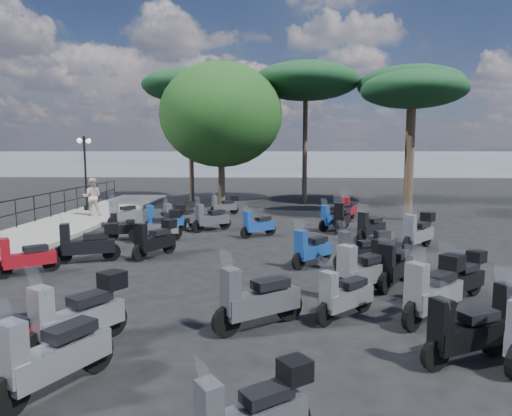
{
  "coord_description": "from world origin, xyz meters",
  "views": [
    {
      "loc": [
        1.97,
        -12.01,
        3.06
      ],
      "look_at": [
        1.44,
        2.85,
        1.2
      ],
      "focal_mm": 32.0,
      "sensor_mm": 36.0,
      "label": 1
    }
  ],
  "objects_px": {
    "scooter_13": "(344,297)",
    "pine_2": "(190,86)",
    "scooter_2": "(25,258)",
    "scooter_5": "(123,215)",
    "scooter_15": "(312,249)",
    "scooter_23": "(335,218)",
    "pedestrian_far": "(92,197)",
    "scooter_20": "(364,270)",
    "scooter_25": "(461,278)",
    "scooter_28": "(418,232)",
    "scooter_4": "(165,219)",
    "scooter_8": "(155,240)",
    "scooter_16": "(258,225)",
    "pine_3": "(414,91)",
    "scooter_31": "(464,333)",
    "scooter_3": "(88,243)",
    "broadleaf_tree": "(221,115)",
    "scooter_26": "(394,267)",
    "lamp_post_2": "(85,168)",
    "pine_0": "(306,82)",
    "scooter_30": "(433,291)",
    "scooter_17": "(224,206)",
    "scooter_29": "(349,210)",
    "scooter_9": "(127,228)",
    "scooter_6": "(79,315)",
    "scooter_21": "(370,227)",
    "scooter_27": "(362,251)",
    "scooter_22": "(342,218)",
    "pine_1": "(410,85)",
    "scooter_7": "(53,357)",
    "scooter_10": "(156,226)",
    "scooter_12": "(252,415)",
    "scooter_32": "(211,219)"
  },
  "relations": [
    {
      "from": "scooter_13",
      "to": "pine_2",
      "type": "distance_m",
      "value": 21.78
    },
    {
      "from": "scooter_2",
      "to": "scooter_5",
      "type": "xyz_separation_m",
      "value": [
        0.01,
        7.44,
        0.05
      ]
    },
    {
      "from": "scooter_15",
      "to": "scooter_23",
      "type": "xyz_separation_m",
      "value": [
        1.38,
        5.67,
        0.02
      ]
    },
    {
      "from": "scooter_23",
      "to": "pedestrian_far",
      "type": "bearing_deg",
      "value": 38.09
    },
    {
      "from": "scooter_20",
      "to": "scooter_25",
      "type": "relative_size",
      "value": 1.11
    },
    {
      "from": "scooter_20",
      "to": "scooter_28",
      "type": "relative_size",
      "value": 1.0
    },
    {
      "from": "scooter_4",
      "to": "scooter_8",
      "type": "height_order",
      "value": "scooter_4"
    },
    {
      "from": "scooter_16",
      "to": "pine_3",
      "type": "xyz_separation_m",
      "value": [
        6.58,
        4.26,
        5.22
      ]
    },
    {
      "from": "scooter_31",
      "to": "scooter_28",
      "type": "bearing_deg",
      "value": -39.02
    },
    {
      "from": "scooter_3",
      "to": "broadleaf_tree",
      "type": "bearing_deg",
      "value": -28.95
    },
    {
      "from": "scooter_26",
      "to": "lamp_post_2",
      "type": "bearing_deg",
      "value": -11.14
    },
    {
      "from": "scooter_2",
      "to": "broadleaf_tree",
      "type": "height_order",
      "value": "broadleaf_tree"
    },
    {
      "from": "scooter_15",
      "to": "pine_0",
      "type": "xyz_separation_m",
      "value": [
        0.84,
        15.04,
        6.57
      ]
    },
    {
      "from": "scooter_3",
      "to": "scooter_16",
      "type": "xyz_separation_m",
      "value": [
        4.56,
        3.91,
        -0.11
      ]
    },
    {
      "from": "scooter_28",
      "to": "scooter_30",
      "type": "xyz_separation_m",
      "value": [
        -1.64,
        -6.1,
        0.01
      ]
    },
    {
      "from": "lamp_post_2",
      "to": "pine_3",
      "type": "relative_size",
      "value": 0.56
    },
    {
      "from": "scooter_28",
      "to": "scooter_17",
      "type": "bearing_deg",
      "value": -5.75
    },
    {
      "from": "scooter_15",
      "to": "scooter_16",
      "type": "relative_size",
      "value": 1.03
    },
    {
      "from": "scooter_23",
      "to": "broadleaf_tree",
      "type": "xyz_separation_m",
      "value": [
        -5.22,
        7.33,
        4.51
      ]
    },
    {
      "from": "pine_0",
      "to": "lamp_post_2",
      "type": "bearing_deg",
      "value": -156.38
    },
    {
      "from": "scooter_29",
      "to": "scooter_9",
      "type": "bearing_deg",
      "value": 54.44
    },
    {
      "from": "scooter_5",
      "to": "scooter_15",
      "type": "xyz_separation_m",
      "value": [
        7.15,
        -6.29,
        -0.03
      ]
    },
    {
      "from": "scooter_6",
      "to": "scooter_21",
      "type": "height_order",
      "value": "scooter_6"
    },
    {
      "from": "scooter_5",
      "to": "scooter_27",
      "type": "bearing_deg",
      "value": 168.06
    },
    {
      "from": "scooter_6",
      "to": "pine_2",
      "type": "distance_m",
      "value": 22.27
    },
    {
      "from": "scooter_5",
      "to": "scooter_30",
      "type": "xyz_separation_m",
      "value": [
        9.0,
        -10.2,
        0.08
      ]
    },
    {
      "from": "scooter_3",
      "to": "scooter_22",
      "type": "bearing_deg",
      "value": -75.45
    },
    {
      "from": "pine_1",
      "to": "scooter_23",
      "type": "bearing_deg",
      "value": -121.92
    },
    {
      "from": "scooter_30",
      "to": "lamp_post_2",
      "type": "bearing_deg",
      "value": -2.43
    },
    {
      "from": "scooter_7",
      "to": "broadleaf_tree",
      "type": "height_order",
      "value": "broadleaf_tree"
    },
    {
      "from": "scooter_10",
      "to": "scooter_23",
      "type": "distance_m",
      "value": 6.84
    },
    {
      "from": "scooter_12",
      "to": "scooter_28",
      "type": "relative_size",
      "value": 0.87
    },
    {
      "from": "scooter_13",
      "to": "scooter_22",
      "type": "relative_size",
      "value": 0.68
    },
    {
      "from": "scooter_6",
      "to": "scooter_15",
      "type": "relative_size",
      "value": 1.23
    },
    {
      "from": "scooter_8",
      "to": "scooter_21",
      "type": "xyz_separation_m",
      "value": [
        6.75,
        2.7,
        -0.05
      ]
    },
    {
      "from": "scooter_9",
      "to": "scooter_15",
      "type": "distance_m",
      "value": 6.99
    },
    {
      "from": "scooter_27",
      "to": "scooter_31",
      "type": "relative_size",
      "value": 1.04
    },
    {
      "from": "pedestrian_far",
      "to": "scooter_7",
      "type": "relative_size",
      "value": 1.04
    },
    {
      "from": "scooter_2",
      "to": "scooter_7",
      "type": "distance_m",
      "value": 6.41
    },
    {
      "from": "lamp_post_2",
      "to": "scooter_17",
      "type": "distance_m",
      "value": 7.13
    },
    {
      "from": "scooter_15",
      "to": "pine_0",
      "type": "distance_m",
      "value": 16.43
    },
    {
      "from": "scooter_31",
      "to": "scooter_32",
      "type": "relative_size",
      "value": 1.08
    },
    {
      "from": "scooter_23",
      "to": "scooter_2",
      "type": "bearing_deg",
      "value": 90.72
    },
    {
      "from": "scooter_8",
      "to": "pine_1",
      "type": "xyz_separation_m",
      "value": [
        10.89,
        12.95,
        6.12
      ]
    },
    {
      "from": "scooter_3",
      "to": "pine_2",
      "type": "xyz_separation_m",
      "value": [
        0.11,
        15.76,
        6.38
      ]
    },
    {
      "from": "scooter_6",
      "to": "scooter_29",
      "type": "height_order",
      "value": "scooter_6"
    },
    {
      "from": "scooter_12",
      "to": "scooter_29",
      "type": "bearing_deg",
      "value": -47.39
    },
    {
      "from": "scooter_10",
      "to": "pedestrian_far",
      "type": "bearing_deg",
      "value": 17.61
    },
    {
      "from": "scooter_20",
      "to": "scooter_25",
      "type": "bearing_deg",
      "value": -140.17
    },
    {
      "from": "scooter_23",
      "to": "broadleaf_tree",
      "type": "relative_size",
      "value": 0.17
    }
  ]
}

